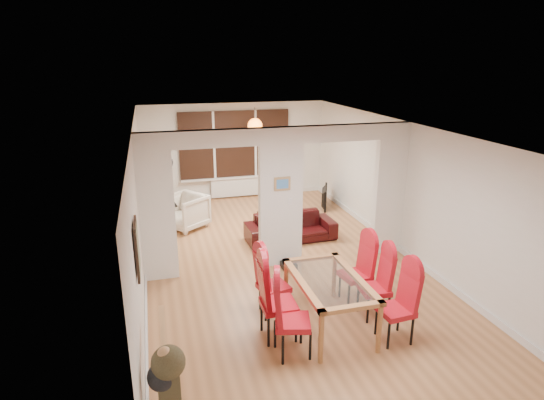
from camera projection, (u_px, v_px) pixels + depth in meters
name	position (u px, v px, depth m)	size (l,w,h in m)	color
floor	(280.00, 263.00, 8.67)	(5.00, 9.00, 0.01)	#AF7446
room_walls	(281.00, 198.00, 8.27)	(5.00, 9.00, 2.60)	silver
divider_wall	(281.00, 198.00, 8.27)	(5.00, 0.18, 2.60)	white
bay_window_blinds	(235.00, 144.00, 12.30)	(3.00, 0.08, 1.80)	black
radiator	(236.00, 187.00, 12.62)	(1.40, 0.08, 0.50)	white
pendant_light	(255.00, 126.00, 11.13)	(0.36, 0.36, 0.36)	orange
stair_newel	(165.00, 363.00, 4.99)	(0.40, 1.20, 1.10)	tan
wall_poster	(137.00, 249.00, 5.36)	(0.04, 0.52, 0.67)	gray
pillar_photo	(282.00, 184.00, 8.09)	(0.30, 0.03, 0.25)	#4C8CD8
dining_table	(328.00, 302.00, 6.55)	(0.91, 1.63, 0.76)	#AA6D3E
dining_chair_la	(293.00, 316.00, 5.87)	(0.45, 0.45, 1.12)	#B3121F
dining_chair_lb	(279.00, 299.00, 6.23)	(0.47, 0.47, 1.18)	#B3121F
dining_chair_lc	(274.00, 282.00, 6.82)	(0.42, 0.42, 1.05)	#B3121F
dining_chair_ra	(396.00, 305.00, 6.17)	(0.43, 0.43, 1.08)	#B3121F
dining_chair_rb	(374.00, 284.00, 6.77)	(0.42, 0.42, 1.04)	#B3121F
dining_chair_rc	(355.00, 271.00, 7.16)	(0.43, 0.43, 1.07)	#B3121F
sofa	(291.00, 227.00, 9.72)	(1.91, 0.75, 0.56)	black
armchair	(185.00, 212.00, 10.35)	(0.86, 0.84, 0.78)	beige
person	(168.00, 192.00, 10.50)	(0.37, 0.57, 1.56)	black
television	(322.00, 197.00, 11.84)	(0.12, 0.94, 0.54)	black
coffee_table	(277.00, 217.00, 10.87)	(0.89, 0.44, 0.20)	#311A11
bottle	(268.00, 206.00, 10.84)	(0.07, 0.07, 0.30)	#143F19
bowl	(284.00, 212.00, 10.79)	(0.21, 0.21, 0.05)	#311A11
shoes	(289.00, 265.00, 8.45)	(0.26, 0.28, 0.11)	black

